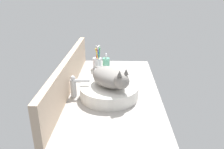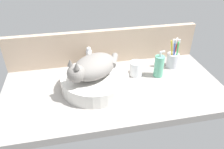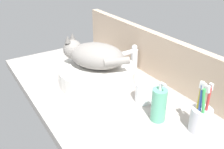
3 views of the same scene
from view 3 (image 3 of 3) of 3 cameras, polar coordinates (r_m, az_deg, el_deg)
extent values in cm
cube|color=#9E9993|center=(110.15, -1.44, -4.69)|extent=(116.30, 59.15, 4.00)
cube|color=tan|center=(119.45, 9.96, 4.35)|extent=(116.30, 3.60, 21.17)
cylinder|color=silver|center=(115.22, -3.36, 0.08)|extent=(35.22, 35.22, 7.44)
ellipsoid|color=gray|center=(111.31, -3.49, 4.30)|extent=(30.19, 28.64, 11.00)
sphere|color=gray|center=(115.72, -8.95, 5.73)|extent=(8.80, 8.80, 8.80)
cone|color=#635F5B|center=(112.55, -10.13, 7.95)|extent=(2.80, 2.80, 3.20)
cone|color=#635F5B|center=(116.15, -9.06, 8.64)|extent=(2.80, 2.80, 3.20)
cylinder|color=gray|center=(104.28, 1.04, 3.00)|extent=(6.53, 11.45, 3.20)
cylinder|color=silver|center=(125.66, 5.05, 3.33)|extent=(3.60, 3.60, 11.00)
cylinder|color=silver|center=(120.86, 3.29, 4.92)|extent=(2.46, 10.05, 2.20)
sphere|color=silver|center=(123.10, 5.18, 6.18)|extent=(2.80, 2.80, 2.80)
cylinder|color=#60B793|center=(90.50, 10.64, -6.87)|extent=(5.36, 5.36, 12.48)
cylinder|color=silver|center=(86.50, 11.07, -2.67)|extent=(1.20, 1.20, 2.80)
cylinder|color=silver|center=(85.09, 11.70, -2.19)|extent=(2.20, 1.00, 1.00)
cylinder|color=silver|center=(90.45, 19.55, -9.68)|extent=(7.18, 7.18, 8.61)
cylinder|color=blue|center=(87.18, 19.41, -7.47)|extent=(2.33, 1.18, 17.03)
cube|color=white|center=(82.85, 20.31, -2.61)|extent=(1.40, 0.84, 2.51)
cylinder|color=yellow|center=(87.95, 18.98, -7.06)|extent=(2.72, 3.91, 16.89)
cube|color=white|center=(83.67, 19.85, -2.23)|extent=(1.46, 1.21, 2.62)
cylinder|color=green|center=(86.15, 20.10, -8.05)|extent=(2.42, 2.32, 17.03)
cube|color=white|center=(81.77, 21.04, -3.16)|extent=(1.42, 1.00, 2.56)
cylinder|color=#D13838|center=(87.80, 20.76, -7.45)|extent=(1.77, 2.52, 17.03)
cube|color=white|center=(83.51, 21.71, -2.63)|extent=(1.33, 1.03, 2.52)
cylinder|color=white|center=(101.12, 7.37, -4.03)|extent=(7.35, 7.35, 8.29)
cylinder|color=silver|center=(101.71, 7.33, -4.57)|extent=(6.47, 6.47, 6.05)
camera|label=1|loc=(2.12, -23.48, 27.04)|focal=35.00mm
camera|label=2|loc=(1.10, -62.44, 20.63)|focal=35.00mm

